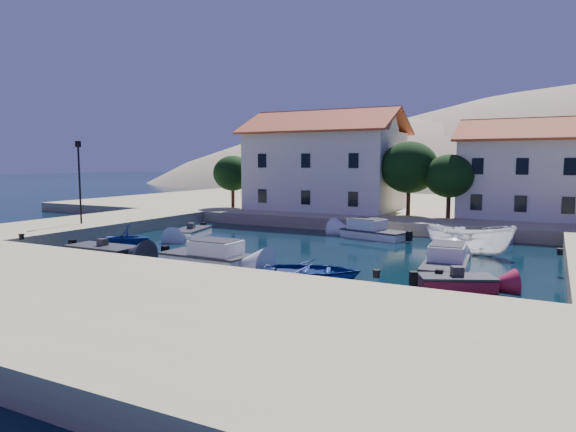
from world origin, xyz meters
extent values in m
plane|color=black|center=(0.00, 0.00, 0.00)|extent=(400.00, 400.00, 0.00)
cube|color=tan|center=(0.00, -6.00, 0.50)|extent=(52.00, 12.00, 1.00)
cube|color=tan|center=(-19.00, 10.00, 0.50)|extent=(8.00, 20.00, 1.00)
cube|color=tan|center=(2.00, 38.00, 0.50)|extent=(80.00, 36.00, 1.00)
ellipsoid|color=tan|center=(-10.00, 110.00, -20.00)|extent=(198.00, 126.00, 72.00)
cube|color=silver|center=(-6.00, 28.00, 4.75)|extent=(14.00, 9.00, 7.50)
pyramid|color=#954321|center=(-6.00, 28.00, 9.60)|extent=(14.70, 9.45, 2.20)
cube|color=silver|center=(12.00, 29.00, 4.25)|extent=(10.00, 8.00, 6.50)
pyramid|color=#954321|center=(12.00, 29.00, 8.40)|extent=(10.50, 8.40, 1.80)
cylinder|color=#382314|center=(-15.00, 25.00, 2.25)|extent=(0.36, 0.36, 2.50)
ellipsoid|color=black|center=(-15.00, 25.00, 4.50)|extent=(4.00, 4.00, 3.60)
cylinder|color=#382314|center=(3.00, 25.50, 2.50)|extent=(0.36, 0.36, 3.00)
ellipsoid|color=black|center=(3.00, 25.50, 5.20)|extent=(5.00, 5.00, 4.50)
cylinder|color=#382314|center=(6.50, 25.00, 2.25)|extent=(0.36, 0.36, 2.50)
ellipsoid|color=black|center=(6.50, 25.00, 4.50)|extent=(4.00, 4.00, 3.60)
cylinder|color=black|center=(-17.50, 8.00, 4.00)|extent=(0.14, 0.14, 6.00)
cube|color=black|center=(-17.50, 8.00, 7.00)|extent=(0.35, 0.25, 0.45)
cylinder|color=black|center=(-14.30, 0.80, 1.15)|extent=(0.36, 0.36, 0.30)
cylinder|color=black|center=(8.00, 0.80, 1.15)|extent=(0.36, 0.36, 0.30)
cylinder|color=black|center=(14.70, 10.00, 1.15)|extent=(0.36, 0.36, 0.30)
cube|color=#2E2F33|center=(-9.92, 3.03, 0.25)|extent=(4.40, 1.97, 0.90)
cube|color=#2E2F33|center=(-9.92, 3.03, 0.58)|extent=(4.50, 2.01, 0.10)
cube|color=#2E2F33|center=(-9.92, 3.03, 0.80)|extent=(0.50, 0.50, 0.50)
cube|color=white|center=(-2.76, 3.77, 0.25)|extent=(5.05, 2.28, 0.90)
cube|color=#2E2F33|center=(-2.76, 3.77, 0.58)|extent=(5.16, 2.33, 0.10)
cube|color=white|center=(-2.76, 3.77, 0.95)|extent=(2.69, 1.89, 0.90)
imported|color=navy|center=(3.90, 3.38, 0.00)|extent=(5.69, 4.83, 1.00)
cube|color=maroon|center=(10.61, 4.38, 0.25)|extent=(3.53, 2.64, 0.90)
cube|color=#2E2F33|center=(10.61, 4.38, 0.58)|extent=(3.61, 2.70, 0.10)
cube|color=#2E2F33|center=(10.61, 4.38, 0.80)|extent=(0.66, 0.66, 0.50)
cube|color=white|center=(9.53, 7.59, 0.25)|extent=(2.45, 5.20, 0.90)
cube|color=#2E2F33|center=(9.53, 7.59, 0.58)|extent=(2.50, 5.32, 0.10)
cube|color=white|center=(9.53, 7.59, 0.95)|extent=(1.95, 2.80, 0.90)
imported|color=white|center=(9.81, 13.80, 0.00)|extent=(5.59, 2.65, 2.08)
cube|color=white|center=(10.39, 18.16, 0.25)|extent=(3.08, 3.96, 0.90)
cube|color=#2E2F33|center=(10.39, 18.16, 0.58)|extent=(3.15, 4.05, 0.10)
cube|color=#2E2F33|center=(10.39, 18.16, 0.80)|extent=(0.67, 0.67, 0.50)
imported|color=navy|center=(-10.87, 5.84, 0.00)|extent=(4.16, 3.95, 1.71)
cube|color=white|center=(-10.13, 11.88, 0.25)|extent=(2.74, 4.35, 0.90)
cube|color=#2E2F33|center=(-10.13, 11.88, 0.58)|extent=(2.80, 4.45, 0.10)
cube|color=#2E2F33|center=(-10.13, 11.88, 0.80)|extent=(0.61, 0.61, 0.50)
cube|color=white|center=(2.53, 17.52, 0.25)|extent=(5.22, 3.28, 0.90)
cube|color=#2E2F33|center=(2.53, 17.52, 0.58)|extent=(5.34, 3.36, 0.10)
cube|color=white|center=(2.53, 17.52, 0.95)|extent=(2.94, 2.37, 0.90)
camera|label=1|loc=(14.25, -19.09, 5.72)|focal=32.00mm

